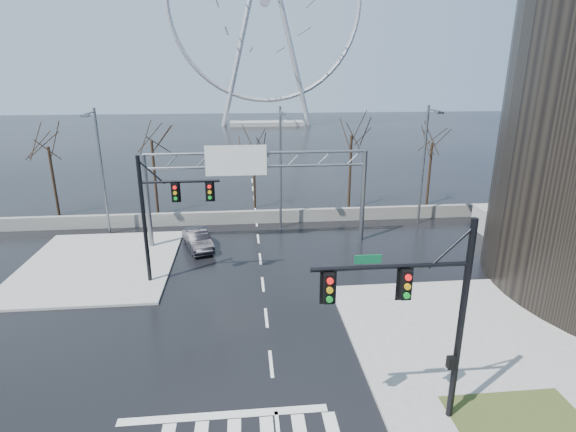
{
  "coord_description": "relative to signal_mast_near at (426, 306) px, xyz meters",
  "views": [
    {
      "loc": [
        -0.95,
        -17.21,
        12.54
      ],
      "look_at": [
        1.69,
        9.23,
        4.0
      ],
      "focal_mm": 28.0,
      "sensor_mm": 36.0,
      "label": 1
    }
  ],
  "objects": [
    {
      "name": "sidewalk_right_ext",
      "position": [
        4.86,
        6.04,
        -4.8
      ],
      "size": [
        12.0,
        10.0,
        0.15
      ],
      "primitive_type": "cube",
      "color": "gray",
      "rests_on": "ground"
    },
    {
      "name": "tree_left",
      "position": [
        -14.14,
        27.54,
        1.1
      ],
      "size": [
        3.75,
        3.75,
        7.5
      ],
      "color": "black",
      "rests_on": "ground"
    },
    {
      "name": "tree_center",
      "position": [
        -5.14,
        28.54,
        0.3
      ],
      "size": [
        3.25,
        3.25,
        6.5
      ],
      "color": "black",
      "rests_on": "ground"
    },
    {
      "name": "car",
      "position": [
        -9.67,
        18.45,
        -4.15
      ],
      "size": [
        2.82,
        4.63,
        1.44
      ],
      "primitive_type": "imported",
      "rotation": [
        0.0,
        0.0,
        0.32
      ],
      "color": "black",
      "rests_on": "ground"
    },
    {
      "name": "ferris_wheel",
      "position": [
        -0.14,
        99.04,
        21.26
      ],
      "size": [
        45.0,
        6.0,
        50.91
      ],
      "color": "gray",
      "rests_on": "ground"
    },
    {
      "name": "streetlight_right",
      "position": [
        8.86,
        22.2,
        1.01
      ],
      "size": [
        0.5,
        2.55,
        10.0
      ],
      "color": "slate",
      "rests_on": "ground"
    },
    {
      "name": "sidewalk_far",
      "position": [
        -16.14,
        16.04,
        -4.8
      ],
      "size": [
        10.0,
        12.0,
        0.15
      ],
      "primitive_type": "cube",
      "color": "gray",
      "rests_on": "ground"
    },
    {
      "name": "streetlight_left",
      "position": [
        -17.14,
        22.2,
        1.01
      ],
      "size": [
        0.5,
        2.55,
        10.0
      ],
      "color": "slate",
      "rests_on": "ground"
    },
    {
      "name": "signal_mast_far",
      "position": [
        -11.01,
        13.0,
        -0.04
      ],
      "size": [
        4.72,
        0.41,
        8.0
      ],
      "color": "black",
      "rests_on": "ground"
    },
    {
      "name": "sign_gantry",
      "position": [
        -5.52,
        19.0,
        0.31
      ],
      "size": [
        16.36,
        0.4,
        7.6
      ],
      "color": "slate",
      "rests_on": "ground"
    },
    {
      "name": "signal_mast_near",
      "position": [
        0.0,
        0.0,
        0.0
      ],
      "size": [
        5.52,
        0.41,
        8.0
      ],
      "color": "black",
      "rests_on": "ground"
    },
    {
      "name": "grass_strip",
      "position": [
        3.86,
        -0.96,
        -4.72
      ],
      "size": [
        5.0,
        4.0,
        0.02
      ],
      "primitive_type": "cube",
      "color": "#2E3817",
      "rests_on": "sidewalk_near"
    },
    {
      "name": "ground",
      "position": [
        -5.14,
        4.04,
        -4.87
      ],
      "size": [
        260.0,
        260.0,
        0.0
      ],
      "primitive_type": "plane",
      "color": "black",
      "rests_on": "ground"
    },
    {
      "name": "barrier_wall",
      "position": [
        -5.14,
        24.04,
        -4.32
      ],
      "size": [
        52.0,
        0.5,
        1.1
      ],
      "primitive_type": "cube",
      "color": "slate",
      "rests_on": "ground"
    },
    {
      "name": "streetlight_mid",
      "position": [
        -3.14,
        22.2,
        1.01
      ],
      "size": [
        0.5,
        2.55,
        10.0
      ],
      "color": "slate",
      "rests_on": "ground"
    },
    {
      "name": "tree_far_left",
      "position": [
        -23.14,
        28.04,
        0.7
      ],
      "size": [
        3.5,
        3.5,
        7.0
      ],
      "color": "black",
      "rests_on": "ground"
    },
    {
      "name": "tree_right",
      "position": [
        3.86,
        27.54,
        1.34
      ],
      "size": [
        3.9,
        3.9,
        7.8
      ],
      "color": "black",
      "rests_on": "ground"
    },
    {
      "name": "tree_far_right",
      "position": [
        11.86,
        28.04,
        0.54
      ],
      "size": [
        3.4,
        3.4,
        6.8
      ],
      "color": "black",
      "rests_on": "ground"
    }
  ]
}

